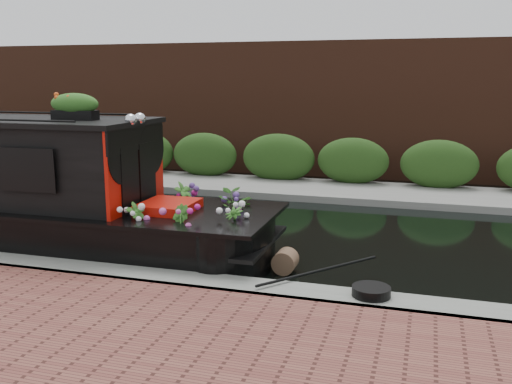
# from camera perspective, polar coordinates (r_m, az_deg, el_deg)

# --- Properties ---
(ground) EXTENTS (80.00, 80.00, 0.00)m
(ground) POSITION_cam_1_polar(r_m,az_deg,el_deg) (11.24, -4.42, -3.81)
(ground) COLOR black
(ground) RESTS_ON ground
(near_bank_coping) EXTENTS (40.00, 0.60, 0.50)m
(near_bank_coping) POSITION_cam_1_polar(r_m,az_deg,el_deg) (8.40, -12.74, -9.37)
(near_bank_coping) COLOR gray
(near_bank_coping) RESTS_ON ground
(far_bank_path) EXTENTS (40.00, 2.40, 0.34)m
(far_bank_path) POSITION_cam_1_polar(r_m,az_deg,el_deg) (15.12, 1.37, 0.17)
(far_bank_path) COLOR gray
(far_bank_path) RESTS_ON ground
(far_hedge) EXTENTS (40.00, 1.10, 2.80)m
(far_hedge) POSITION_cam_1_polar(r_m,az_deg,el_deg) (15.97, 2.24, 0.77)
(far_hedge) COLOR #234416
(far_hedge) RESTS_ON ground
(far_brick_wall) EXTENTS (40.00, 1.00, 8.00)m
(far_brick_wall) POSITION_cam_1_polar(r_m,az_deg,el_deg) (17.98, 3.95, 1.95)
(far_brick_wall) COLOR #4D281A
(far_brick_wall) RESTS_ON ground
(rope_fender) EXTENTS (0.36, 0.35, 0.36)m
(rope_fender) POSITION_cam_1_polar(r_m,az_deg,el_deg) (8.78, 2.95, -6.93)
(rope_fender) COLOR brown
(rope_fender) RESTS_ON ground
(coiled_mooring_rope) EXTENTS (0.49, 0.49, 0.12)m
(coiled_mooring_rope) POSITION_cam_1_polar(r_m,az_deg,el_deg) (7.38, 11.44, -9.70)
(coiled_mooring_rope) COLOR black
(coiled_mooring_rope) RESTS_ON near_bank_coping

